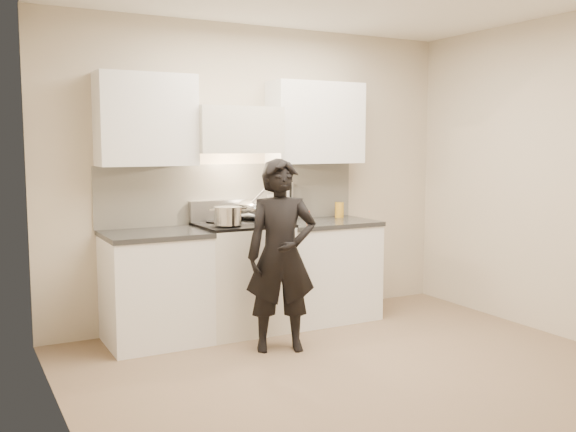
{
  "coord_description": "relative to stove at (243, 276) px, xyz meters",
  "views": [
    {
      "loc": [
        -2.54,
        -3.64,
        1.62
      ],
      "look_at": [
        -0.05,
        1.05,
        1.03
      ],
      "focal_mm": 40.0,
      "sensor_mm": 36.0,
      "label": 1
    }
  ],
  "objects": [
    {
      "name": "ground_plane",
      "position": [
        0.3,
        -1.42,
        -0.47
      ],
      "size": [
        4.0,
        4.0,
        0.0
      ],
      "primitive_type": "plane",
      "color": "#7E654F"
    },
    {
      "name": "room_shell",
      "position": [
        0.24,
        -1.05,
        1.12
      ],
      "size": [
        4.04,
        3.54,
        2.7
      ],
      "color": "#BFB29D",
      "rests_on": "ground"
    },
    {
      "name": "stove",
      "position": [
        0.0,
        0.0,
        0.0
      ],
      "size": [
        0.76,
        0.65,
        0.96
      ],
      "color": "silver",
      "rests_on": "ground"
    },
    {
      "name": "counter_right",
      "position": [
        0.83,
        0.0,
        -0.01
      ],
      "size": [
        0.92,
        0.67,
        0.92
      ],
      "color": "white",
      "rests_on": "ground"
    },
    {
      "name": "counter_left",
      "position": [
        -0.78,
        0.0,
        -0.01
      ],
      "size": [
        0.82,
        0.67,
        0.92
      ],
      "color": "white",
      "rests_on": "ground"
    },
    {
      "name": "wok",
      "position": [
        0.17,
        0.1,
        0.58
      ],
      "size": [
        0.36,
        0.45,
        0.29
      ],
      "color": "#BCBCBC",
      "rests_on": "stove"
    },
    {
      "name": "stock_pot",
      "position": [
        -0.19,
        -0.14,
        0.56
      ],
      "size": [
        0.32,
        0.25,
        0.15
      ],
      "color": "#BCBCBC",
      "rests_on": "stove"
    },
    {
      "name": "utensil_crock",
      "position": [
        0.59,
        0.25,
        0.55
      ],
      "size": [
        0.13,
        0.13,
        0.36
      ],
      "color": "#BCBCBE",
      "rests_on": "counter_right"
    },
    {
      "name": "spice_jar",
      "position": [
        0.76,
        0.17,
        0.49
      ],
      "size": [
        0.04,
        0.04,
        0.08
      ],
      "color": "orange",
      "rests_on": "counter_right"
    },
    {
      "name": "oil_glass",
      "position": [
        1.11,
        0.17,
        0.52
      ],
      "size": [
        0.09,
        0.09,
        0.15
      ],
      "color": "gold",
      "rests_on": "counter_right"
    },
    {
      "name": "person",
      "position": [
        0.04,
        -0.66,
        0.28
      ],
      "size": [
        0.64,
        0.53,
        1.52
      ],
      "primitive_type": "imported",
      "rotation": [
        0.0,
        0.0,
        -0.34
      ],
      "color": "black",
      "rests_on": "ground"
    }
  ]
}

